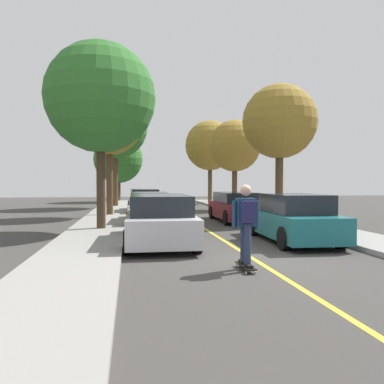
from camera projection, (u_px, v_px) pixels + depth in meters
name	position (u px, v px, depth m)	size (l,w,h in m)	color
ground	(256.00, 261.00, 8.89)	(80.00, 80.00, 0.00)	#3D3A38
sidewalk_left	(73.00, 264.00, 8.24)	(2.01, 56.00, 0.14)	gray
center_line	(217.00, 237.00, 12.84)	(0.12, 39.20, 0.01)	gold
parked_car_left_nearest	(159.00, 220.00, 11.23)	(2.05, 4.52, 1.45)	#B7B7BC
parked_car_left_near	(150.00, 208.00, 16.93)	(2.00, 4.54, 1.37)	#B7B7BC
parked_car_left_far	(144.00, 201.00, 22.81)	(1.93, 4.68, 1.41)	#BCAD89
parked_car_right_nearest	(293.00, 219.00, 11.73)	(1.93, 4.34, 1.46)	#196066
parked_car_right_near	(237.00, 207.00, 17.91)	(1.96, 4.51, 1.35)	maroon
street_tree_left_nearest	(100.00, 98.00, 13.97)	(4.01, 4.01, 6.76)	#3D2D1E
street_tree_left_near	(109.00, 122.00, 20.02)	(3.51, 3.51, 6.62)	#4C3823
street_tree_left_far	(115.00, 127.00, 27.43)	(4.68, 4.68, 8.02)	#4C3823
street_tree_left_farthest	(118.00, 159.00, 35.39)	(4.49, 4.49, 6.09)	#4C3823
street_tree_right_nearest	(280.00, 122.00, 17.66)	(3.41, 3.41, 6.18)	#4C3823
street_tree_right_near	(235.00, 146.00, 25.21)	(3.38, 3.38, 5.76)	#4C3823
street_tree_right_far	(210.00, 146.00, 32.93)	(4.27, 4.27, 6.97)	#4C3823
skateboard	(246.00, 266.00, 7.94)	(0.23, 0.84, 0.10)	black
skateboarder	(246.00, 220.00, 7.88)	(0.58, 0.70, 1.66)	black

